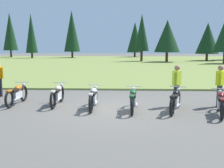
% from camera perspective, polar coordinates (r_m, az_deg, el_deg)
% --- Properties ---
extents(ground_plane, '(140.00, 140.00, 0.00)m').
position_cam_1_polar(ground_plane, '(10.87, -0.13, -5.14)').
color(ground_plane, '#605B54').
extents(grass_moorland, '(80.00, 44.00, 0.10)m').
position_cam_1_polar(grass_moorland, '(37.16, 1.68, 4.25)').
color(grass_moorland, olive).
rests_on(grass_moorland, ground).
extents(forest_treeline, '(41.57, 28.35, 8.75)m').
position_cam_1_polar(forest_treeline, '(44.08, -1.56, 10.30)').
color(forest_treeline, '#47331E').
rests_on(forest_treeline, ground).
extents(motorcycle_orange, '(0.62, 2.10, 0.88)m').
position_cam_1_polar(motorcycle_orange, '(12.31, -18.77, -1.94)').
color(motorcycle_orange, black).
rests_on(motorcycle_orange, ground).
extents(motorcycle_cream, '(0.62, 2.10, 0.88)m').
position_cam_1_polar(motorcycle_cream, '(11.73, -11.03, -2.13)').
color(motorcycle_cream, black).
rests_on(motorcycle_cream, ground).
extents(motorcycle_silver, '(0.62, 2.10, 0.88)m').
position_cam_1_polar(motorcycle_silver, '(10.89, -3.83, -2.78)').
color(motorcycle_silver, black).
rests_on(motorcycle_silver, ground).
extents(motorcycle_british_green, '(0.62, 2.10, 0.88)m').
position_cam_1_polar(motorcycle_british_green, '(10.54, 4.29, -3.15)').
color(motorcycle_british_green, black).
rests_on(motorcycle_british_green, ground).
extents(motorcycle_black, '(0.88, 2.02, 0.88)m').
position_cam_1_polar(motorcycle_black, '(10.66, 12.78, -3.20)').
color(motorcycle_black, black).
rests_on(motorcycle_black, ground).
extents(motorcycle_maroon, '(0.77, 2.06, 0.88)m').
position_cam_1_polar(motorcycle_maroon, '(10.62, 21.27, -3.59)').
color(motorcycle_maroon, black).
rests_on(motorcycle_maroon, ground).
extents(rider_near_row_end, '(0.40, 0.44, 1.67)m').
position_cam_1_polar(rider_near_row_end, '(11.94, 21.11, 0.13)').
color(rider_near_row_end, '#2D2D38').
rests_on(rider_near_row_end, ground).
extents(rider_in_hivis_vest, '(0.39, 0.46, 1.67)m').
position_cam_1_polar(rider_in_hivis_vest, '(11.49, 13.02, 0.17)').
color(rider_in_hivis_vest, '#2D2D38').
rests_on(rider_in_hivis_vest, ground).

